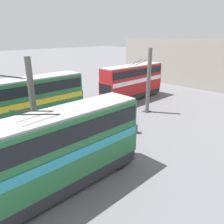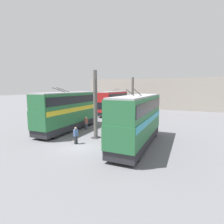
% 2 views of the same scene
% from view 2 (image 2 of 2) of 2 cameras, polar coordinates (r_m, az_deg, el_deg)
% --- Properties ---
extents(ground_plane, '(240.00, 240.00, 0.00)m').
position_cam_2_polar(ground_plane, '(17.36, -10.76, -11.12)').
color(ground_plane, slate).
extents(depot_back_wall, '(0.50, 36.00, 8.11)m').
position_cam_2_polar(depot_back_wall, '(47.66, 12.27, 5.81)').
color(depot_back_wall, '#A8A093').
rests_on(depot_back_wall, ground_plane).
extents(support_column_near, '(0.80, 0.80, 7.51)m').
position_cam_2_polar(support_column_near, '(19.39, -5.45, 1.98)').
color(support_column_near, '#605B56').
rests_on(support_column_near, ground_plane).
extents(support_column_far, '(0.80, 0.80, 7.51)m').
position_cam_2_polar(support_column_far, '(32.33, 6.70, 4.30)').
color(support_column_far, '#605B56').
rests_on(support_column_far, ground_plane).
extents(bus_left_far, '(10.45, 2.54, 5.52)m').
position_cam_2_polar(bus_left_far, '(16.95, 8.38, -1.80)').
color(bus_left_far, black).
rests_on(bus_left_far, ground_plane).
extents(bus_right_mid, '(10.96, 2.54, 5.67)m').
position_cam_2_polar(bus_right_mid, '(23.74, -13.91, 1.04)').
color(bus_right_mid, black).
rests_on(bus_right_mid, ground_plane).
extents(bus_right_far, '(10.50, 2.54, 5.49)m').
position_cam_2_polar(bus_right_far, '(36.83, 0.51, 3.45)').
color(bus_right_far, black).
rests_on(bus_right_far, ground_plane).
extents(person_by_right_row, '(0.48, 0.39, 1.75)m').
position_cam_2_polar(person_by_right_row, '(24.01, -8.43, -3.47)').
color(person_by_right_row, '#384251').
rests_on(person_by_right_row, ground_plane).
extents(person_aisle_foreground, '(0.46, 0.33, 1.74)m').
position_cam_2_polar(person_aisle_foreground, '(18.03, -11.76, -7.37)').
color(person_aisle_foreground, '#2D2D33').
rests_on(person_aisle_foreground, ground_plane).
extents(person_aisle_midway, '(0.48, 0.36, 1.75)m').
position_cam_2_polar(person_aisle_midway, '(25.12, 2.02, -2.87)').
color(person_aisle_midway, '#384251').
rests_on(person_aisle_midway, ground_plane).
extents(oil_drum, '(0.62, 0.62, 0.87)m').
position_cam_2_polar(oil_drum, '(26.53, 8.96, -3.48)').
color(oil_drum, '#424C56').
rests_on(oil_drum, ground_plane).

